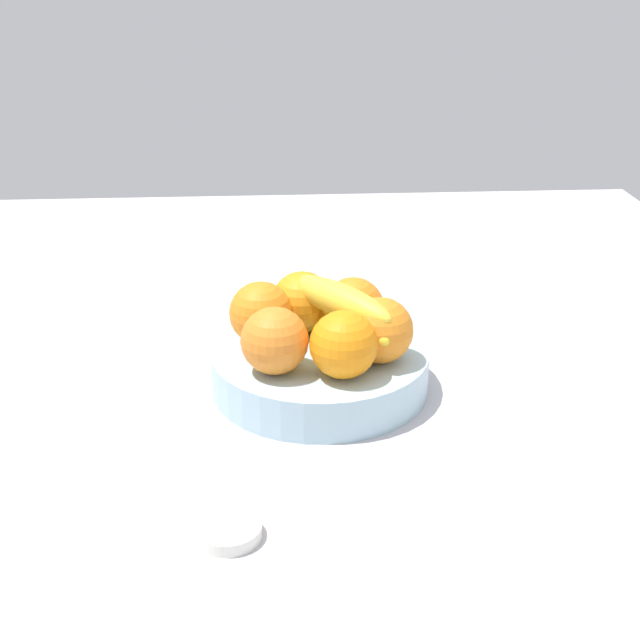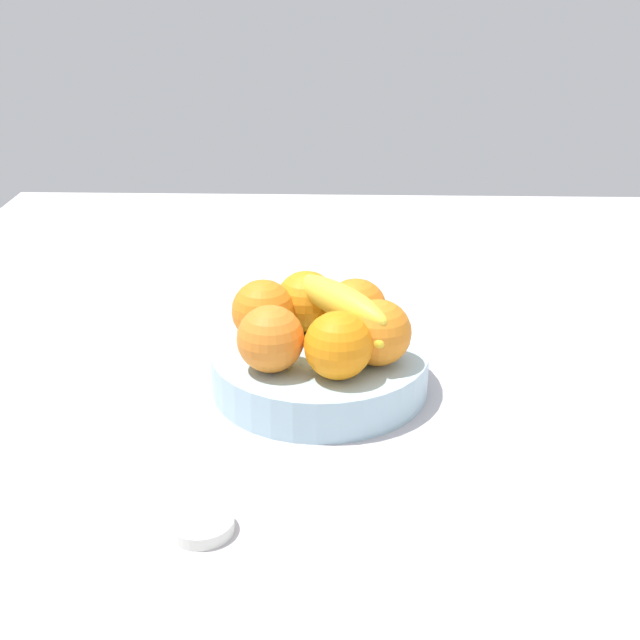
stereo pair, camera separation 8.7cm
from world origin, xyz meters
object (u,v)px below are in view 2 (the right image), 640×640
object	(u,v)px
fruit_bowl	(320,369)
orange_top_stack	(263,311)
orange_front_right	(334,345)
orange_front_left	(270,339)
orange_center	(378,333)
banana_bunch	(344,317)
orange_back_right	(306,302)
jar_lid	(201,525)
orange_back_left	(356,310)

from	to	relation	value
fruit_bowl	orange_top_stack	xyz separation A→B (cm)	(-2.70, -7.05, 6.49)
orange_front_right	orange_front_left	bearing A→B (deg)	-101.83
orange_front_left	orange_top_stack	bearing A→B (deg)	-169.01
orange_front_left	orange_top_stack	xyz separation A→B (cm)	(-7.93, -1.54, 0.00)
orange_center	orange_top_stack	world-z (taller)	same
orange_top_stack	fruit_bowl	bearing A→B (deg)	69.05
orange_top_stack	banana_bunch	world-z (taller)	banana_bunch
orange_front_left	orange_top_stack	world-z (taller)	same
orange_front_left	orange_back_right	xyz separation A→B (cm)	(-11.08, 3.63, 0.00)
orange_center	banana_bunch	distance (cm)	5.42
orange_center	jar_lid	size ratio (longest dim) A/B	1.26
orange_back_left	orange_top_stack	distance (cm)	11.37
fruit_bowl	orange_front_left	xyz separation A→B (cm)	(5.23, -5.51, 6.49)
orange_front_right	jar_lid	size ratio (longest dim) A/B	1.26
orange_front_left	orange_back_left	bearing A→B (deg)	131.35
orange_back_left	banana_bunch	size ratio (longest dim) A/B	0.45
fruit_bowl	orange_top_stack	world-z (taller)	orange_top_stack
orange_back_right	orange_top_stack	distance (cm)	6.05
orange_center	banana_bunch	bearing A→B (deg)	-133.51
orange_front_right	orange_top_stack	world-z (taller)	same
fruit_bowl	orange_center	distance (cm)	10.01
orange_back_left	orange_top_stack	xyz separation A→B (cm)	(0.70, -11.35, 0.00)
orange_back_right	orange_top_stack	size ratio (longest dim) A/B	1.00
orange_top_stack	jar_lid	xyz separation A→B (cm)	(31.14, -3.26, -8.41)
orange_top_stack	jar_lid	distance (cm)	32.42
orange_back_right	banana_bunch	world-z (taller)	banana_bunch
orange_back_right	jar_lid	xyz separation A→B (cm)	(34.29, -8.42, -8.41)
orange_front_right	banana_bunch	size ratio (longest dim) A/B	0.45
jar_lid	orange_back_left	bearing A→B (deg)	155.36
orange_front_left	orange_front_right	size ratio (longest dim) A/B	1.00
orange_front_right	orange_center	bearing A→B (deg)	123.72
orange_front_right	fruit_bowl	bearing A→B (deg)	-165.51
orange_front_left	orange_back_left	world-z (taller)	same
orange_center	jar_lid	distance (cm)	31.54
orange_front_right	orange_back_right	world-z (taller)	same
orange_center	fruit_bowl	bearing A→B (deg)	-115.99
orange_front_right	orange_back_left	size ratio (longest dim) A/B	1.00
orange_front_right	banana_bunch	bearing A→B (deg)	170.59
orange_back_left	jar_lid	xyz separation A→B (cm)	(31.84, -14.61, -8.41)
orange_center	orange_top_stack	bearing A→B (deg)	-113.48
orange_front_right	orange_top_stack	size ratio (longest dim) A/B	1.00
orange_back_right	orange_top_stack	world-z (taller)	same
banana_bunch	orange_front_left	bearing A→B (deg)	-56.35
orange_center	banana_bunch	size ratio (longest dim) A/B	0.45
fruit_bowl	orange_center	bearing A→B (deg)	64.01
orange_front_left	banana_bunch	distance (cm)	10.14
fruit_bowl	orange_front_left	distance (cm)	9.99
orange_center	jar_lid	bearing A→B (deg)	-34.35
orange_front_right	jar_lid	world-z (taller)	orange_front_right
jar_lid	orange_front_left	bearing A→B (deg)	168.33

